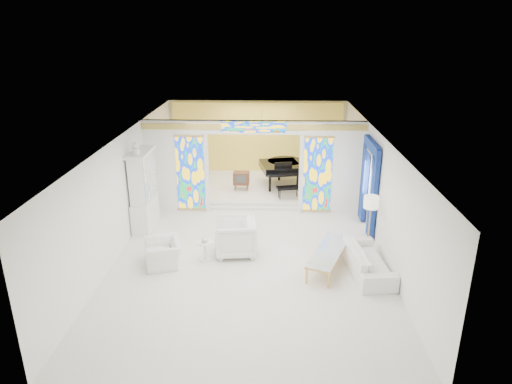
{
  "coord_description": "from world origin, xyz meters",
  "views": [
    {
      "loc": [
        0.53,
        -11.95,
        5.74
      ],
      "look_at": [
        0.13,
        0.2,
        1.31
      ],
      "focal_mm": 32.0,
      "sensor_mm": 36.0,
      "label": 1
    }
  ],
  "objects_px": {
    "china_cabinet": "(143,191)",
    "armchair_left": "(163,253)",
    "grand_piano": "(283,166)",
    "tv_console": "(241,178)",
    "armchair_right": "(235,237)",
    "sofa": "(367,260)",
    "coffee_table": "(329,252)"
  },
  "relations": [
    {
      "from": "china_cabinet",
      "to": "tv_console",
      "type": "height_order",
      "value": "china_cabinet"
    },
    {
      "from": "armchair_right",
      "to": "coffee_table",
      "type": "height_order",
      "value": "armchair_right"
    },
    {
      "from": "coffee_table",
      "to": "tv_console",
      "type": "distance_m",
      "value": 5.84
    },
    {
      "from": "armchair_right",
      "to": "coffee_table",
      "type": "relative_size",
      "value": 0.49
    },
    {
      "from": "armchair_right",
      "to": "sofa",
      "type": "height_order",
      "value": "armchair_right"
    },
    {
      "from": "armchair_left",
      "to": "tv_console",
      "type": "relative_size",
      "value": 1.5
    },
    {
      "from": "armchair_right",
      "to": "tv_console",
      "type": "distance_m",
      "value": 4.61
    },
    {
      "from": "coffee_table",
      "to": "armchair_right",
      "type": "bearing_deg",
      "value": 164.82
    },
    {
      "from": "china_cabinet",
      "to": "armchair_left",
      "type": "distance_m",
      "value": 2.64
    },
    {
      "from": "armchair_right",
      "to": "tv_console",
      "type": "xyz_separation_m",
      "value": [
        -0.13,
        4.6,
        0.12
      ]
    },
    {
      "from": "armchair_left",
      "to": "armchair_right",
      "type": "xyz_separation_m",
      "value": [
        1.8,
        0.64,
        0.17
      ]
    },
    {
      "from": "sofa",
      "to": "coffee_table",
      "type": "height_order",
      "value": "sofa"
    },
    {
      "from": "coffee_table",
      "to": "grand_piano",
      "type": "relative_size",
      "value": 0.79
    },
    {
      "from": "grand_piano",
      "to": "tv_console",
      "type": "relative_size",
      "value": 4.22
    },
    {
      "from": "armchair_right",
      "to": "sofa",
      "type": "distance_m",
      "value": 3.44
    },
    {
      "from": "armchair_left",
      "to": "armchair_right",
      "type": "distance_m",
      "value": 1.92
    },
    {
      "from": "coffee_table",
      "to": "tv_console",
      "type": "relative_size",
      "value": 3.32
    },
    {
      "from": "tv_console",
      "to": "armchair_right",
      "type": "bearing_deg",
      "value": -86.35
    },
    {
      "from": "coffee_table",
      "to": "grand_piano",
      "type": "xyz_separation_m",
      "value": [
        -1.03,
        5.9,
        0.44
      ]
    },
    {
      "from": "armchair_right",
      "to": "coffee_table",
      "type": "distance_m",
      "value": 2.49
    },
    {
      "from": "coffee_table",
      "to": "grand_piano",
      "type": "height_order",
      "value": "grand_piano"
    },
    {
      "from": "armchair_left",
      "to": "coffee_table",
      "type": "distance_m",
      "value": 4.2
    },
    {
      "from": "armchair_right",
      "to": "grand_piano",
      "type": "height_order",
      "value": "grand_piano"
    },
    {
      "from": "coffee_table",
      "to": "tv_console",
      "type": "height_order",
      "value": "tv_console"
    },
    {
      "from": "grand_piano",
      "to": "tv_console",
      "type": "distance_m",
      "value": 1.66
    },
    {
      "from": "sofa",
      "to": "grand_piano",
      "type": "xyz_separation_m",
      "value": [
        -1.96,
        6.09,
        0.55
      ]
    },
    {
      "from": "sofa",
      "to": "tv_console",
      "type": "bearing_deg",
      "value": 26.86
    },
    {
      "from": "armchair_left",
      "to": "grand_piano",
      "type": "height_order",
      "value": "grand_piano"
    },
    {
      "from": "china_cabinet",
      "to": "grand_piano",
      "type": "distance_m",
      "value": 5.56
    },
    {
      "from": "china_cabinet",
      "to": "tv_console",
      "type": "relative_size",
      "value": 4.15
    },
    {
      "from": "armchair_right",
      "to": "coffee_table",
      "type": "xyz_separation_m",
      "value": [
        2.4,
        -0.65,
        -0.06
      ]
    },
    {
      "from": "sofa",
      "to": "coffee_table",
      "type": "xyz_separation_m",
      "value": [
        -0.93,
        0.18,
        0.11
      ]
    }
  ]
}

